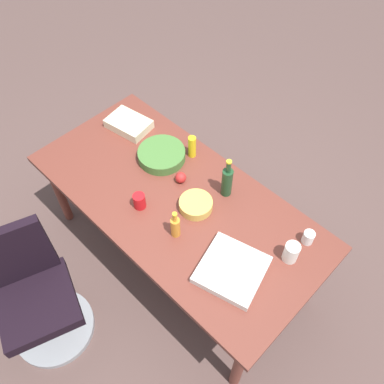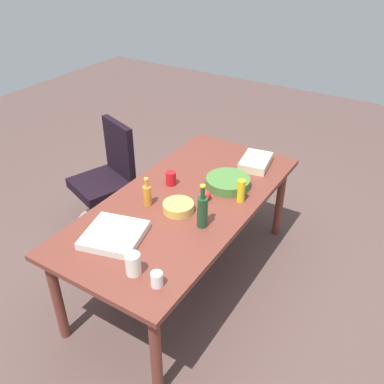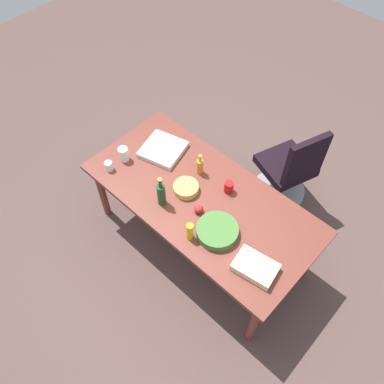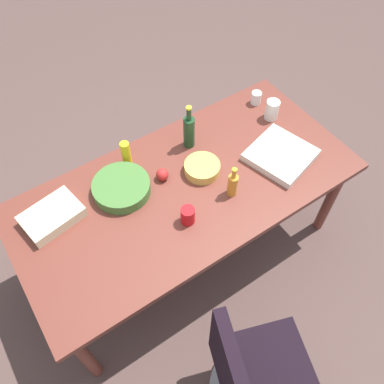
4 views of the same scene
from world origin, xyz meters
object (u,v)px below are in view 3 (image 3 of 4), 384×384
object	(u,v)px
office_chair	(288,173)
chip_bowl	(186,188)
mayo_jar	(124,154)
dressing_bottle	(200,166)
paper_cup	(109,166)
mustard_bottle	(190,232)
wine_bottle	(161,194)
pizza_box	(163,149)
salad_bowl	(217,231)
apple_red	(199,209)
sheet_cake	(255,267)
conference_table	(201,202)
red_solo_cup	(229,187)

from	to	relation	value
office_chair	chip_bowl	bearing A→B (deg)	69.44
mayo_jar	chip_bowl	size ratio (longest dim) A/B	0.63
dressing_bottle	paper_cup	bearing A→B (deg)	40.75
mustard_bottle	wine_bottle	xyz separation A→B (m)	(0.40, -0.08, 0.03)
pizza_box	mustard_bottle	world-z (taller)	mustard_bottle
chip_bowl	wine_bottle	bearing A→B (deg)	75.68
salad_bowl	mayo_jar	distance (m)	1.14
salad_bowl	apple_red	bearing A→B (deg)	-11.85
dressing_bottle	sheet_cake	xyz separation A→B (m)	(-0.94, 0.41, -0.05)
dressing_bottle	mustard_bottle	world-z (taller)	dressing_bottle
conference_table	office_chair	bearing A→B (deg)	-104.04
pizza_box	paper_cup	size ratio (longest dim) A/B	4.00
dressing_bottle	chip_bowl	bearing A→B (deg)	102.40
salad_bowl	red_solo_cup	size ratio (longest dim) A/B	3.09
pizza_box	conference_table	bearing A→B (deg)	151.84
mustard_bottle	apple_red	bearing A→B (deg)	-63.10
apple_red	pizza_box	distance (m)	0.75
apple_red	mayo_jar	bearing A→B (deg)	2.49
pizza_box	mustard_bottle	bearing A→B (deg)	133.45
pizza_box	dressing_bottle	bearing A→B (deg)	171.43
salad_bowl	mustard_bottle	bearing A→B (deg)	52.58
office_chair	mustard_bottle	xyz separation A→B (m)	(0.06, 1.39, 0.46)
apple_red	pizza_box	xyz separation A→B (m)	(0.70, -0.27, -0.01)
chip_bowl	salad_bowl	bearing A→B (deg)	163.63
sheet_cake	mayo_jar	xyz separation A→B (m)	(1.55, -0.06, 0.03)
dressing_bottle	pizza_box	bearing A→B (deg)	6.58
conference_table	chip_bowl	world-z (taller)	chip_bowl
pizza_box	chip_bowl	xyz separation A→B (m)	(-0.47, 0.18, 0.01)
apple_red	red_solo_cup	distance (m)	0.34
sheet_cake	mustard_bottle	xyz separation A→B (m)	(0.55, 0.13, 0.05)
pizza_box	mayo_jar	xyz separation A→B (m)	(0.19, 0.31, 0.04)
mustard_bottle	wine_bottle	world-z (taller)	wine_bottle
office_chair	wine_bottle	distance (m)	1.47
pizza_box	paper_cup	xyz separation A→B (m)	(0.20, 0.48, 0.02)
sheet_cake	wine_bottle	xyz separation A→B (m)	(0.95, 0.05, 0.09)
dressing_bottle	wine_bottle	bearing A→B (deg)	89.02
salad_bowl	chip_bowl	bearing A→B (deg)	-16.37
conference_table	wine_bottle	distance (m)	0.39
salad_bowl	wine_bottle	world-z (taller)	wine_bottle
office_chair	dressing_bottle	bearing A→B (deg)	61.67
sheet_cake	salad_bowl	xyz separation A→B (m)	(0.41, -0.04, 0.00)
red_solo_cup	paper_cup	world-z (taller)	red_solo_cup
salad_bowl	mustard_bottle	distance (m)	0.23
chip_bowl	office_chair	bearing A→B (deg)	-110.56
wine_bottle	pizza_box	bearing A→B (deg)	-45.04
chip_bowl	mustard_bottle	bearing A→B (deg)	137.55
pizza_box	sheet_cake	distance (m)	1.41
dressing_bottle	pizza_box	xyz separation A→B (m)	(0.42, 0.05, -0.06)
office_chair	salad_bowl	xyz separation A→B (m)	(-0.08, 1.21, 0.41)
office_chair	dressing_bottle	distance (m)	1.06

